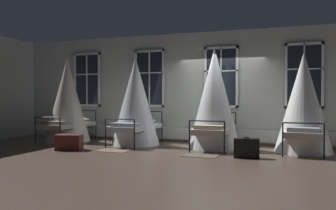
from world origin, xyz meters
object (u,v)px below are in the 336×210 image
object	(u,v)px
cot_fourth	(303,104)
travel_trunk	(69,142)
cot_first	(67,101)
suitcase_dark	(246,148)
cot_third	(214,100)
cot_second	(136,103)

from	to	relation	value
cot_fourth	travel_trunk	bearing A→B (deg)	107.06
cot_first	suitcase_dark	bearing A→B (deg)	-101.69
cot_fourth	suitcase_dark	xyz separation A→B (m)	(-1.21, -1.30, -0.96)
cot_fourth	suitcase_dark	world-z (taller)	cot_fourth
cot_first	travel_trunk	world-z (taller)	cot_first
travel_trunk	cot_first	bearing A→B (deg)	126.54
cot_third	travel_trunk	size ratio (longest dim) A/B	4.18
cot_second	suitcase_dark	world-z (taller)	cot_second
cot_first	cot_fourth	size ratio (longest dim) A/B	1.03
cot_third	suitcase_dark	bearing A→B (deg)	-142.31
cot_first	cot_second	xyz separation A→B (m)	(2.30, 0.01, -0.02)
cot_second	suitcase_dark	size ratio (longest dim) A/B	4.26
cot_second	suitcase_dark	bearing A→B (deg)	-108.92
cot_second	travel_trunk	world-z (taller)	cot_second
cot_third	travel_trunk	distance (m)	3.95
cot_first	suitcase_dark	distance (m)	5.81
suitcase_dark	cot_second	bearing A→B (deg)	149.00
cot_first	cot_fourth	bearing A→B (deg)	-88.73
cot_first	cot_second	distance (m)	2.30
travel_trunk	cot_fourth	bearing A→B (deg)	15.92
cot_first	cot_third	bearing A→B (deg)	-89.01
cot_fourth	suitcase_dark	size ratio (longest dim) A/B	4.20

